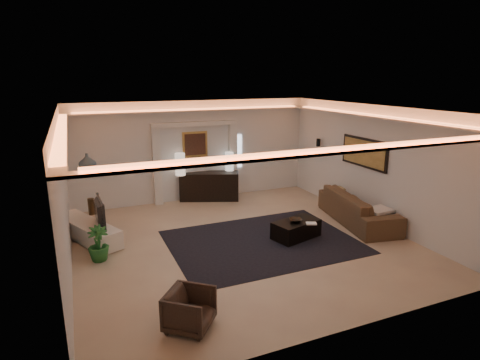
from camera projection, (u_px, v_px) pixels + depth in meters
name	position (u px, v px, depth m)	size (l,w,h in m)	color
floor	(242.00, 242.00, 8.78)	(7.00, 7.00, 0.00)	beige
ceiling	(242.00, 110.00, 8.05)	(7.00, 7.00, 0.00)	white
wall_back	(195.00, 151.00, 11.53)	(7.00, 7.00, 0.00)	silver
wall_front	(346.00, 238.00, 5.30)	(7.00, 7.00, 0.00)	silver
wall_left	(63.00, 197.00, 7.09)	(7.00, 7.00, 0.00)	silver
wall_right	(373.00, 165.00, 9.74)	(7.00, 7.00, 0.00)	silver
cove_soffit	(242.00, 123.00, 8.12)	(7.00, 7.00, 0.04)	silver
daylight_slit	(238.00, 151.00, 12.05)	(0.25, 0.03, 1.00)	white
area_rug	(262.00, 242.00, 8.75)	(4.00, 3.00, 0.01)	black
pilaster_left	(157.00, 167.00, 11.09)	(0.22, 0.20, 2.20)	silver
pilaster_right	(233.00, 160.00, 11.96)	(0.22, 0.20, 2.20)	silver
alcove_header	(195.00, 124.00, 11.24)	(2.52, 0.20, 0.12)	silver
painting_frame	(195.00, 144.00, 11.45)	(0.74, 0.04, 0.74)	tan
painting_canvas	(195.00, 144.00, 11.43)	(0.62, 0.02, 0.62)	#4C2D1E
art_panel_frame	(364.00, 153.00, 9.93)	(0.04, 1.64, 0.74)	black
art_panel_gold	(364.00, 153.00, 9.92)	(0.02, 1.50, 0.62)	tan
wall_sconce	(318.00, 142.00, 11.59)	(0.12, 0.12, 0.22)	black
wall_niche	(66.00, 170.00, 8.31)	(0.10, 0.55, 0.04)	silver
console	(209.00, 186.00, 11.70)	(1.71, 0.54, 0.86)	black
lamp_left	(180.00, 166.00, 11.20)	(0.28, 0.28, 0.63)	beige
lamp_right	(229.00, 162.00, 11.77)	(0.25, 0.25, 0.55)	silver
media_ledge	(87.00, 230.00, 8.82)	(0.53, 2.14, 0.40)	white
tv	(96.00, 211.00, 8.50)	(0.13, 1.02, 0.59)	black
figurine	(91.00, 206.00, 9.20)	(0.14, 0.14, 0.39)	#402D19
ginger_jar	(87.00, 162.00, 8.13)	(0.34, 0.34, 0.36)	#42525D
plant	(98.00, 244.00, 7.80)	(0.40, 0.40, 0.71)	#256728
sofa	(358.00, 208.00, 9.87)	(1.00, 2.57, 0.75)	#3E241A
throw_blanket	(379.00, 210.00, 9.18)	(0.57, 0.47, 0.06)	#FDEFCF
throw_pillow	(341.00, 194.00, 10.47)	(0.10, 0.34, 0.34)	#968157
coffee_table	(296.00, 229.00, 8.94)	(1.06, 0.58, 0.40)	black
bowl	(296.00, 220.00, 8.84)	(0.28, 0.28, 0.07)	black
magazine	(311.00, 223.00, 8.70)	(0.22, 0.16, 0.03)	white
armchair	(190.00, 310.00, 5.69)	(0.63, 0.65, 0.59)	black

